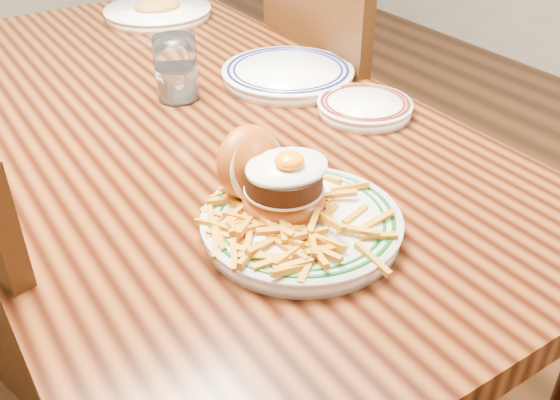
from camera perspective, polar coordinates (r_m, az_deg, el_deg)
floor at (r=1.72m, az=-6.96°, el=-15.00°), size 6.00×6.00×0.00m
table at (r=1.30m, az=-8.92°, el=4.70°), size 0.85×1.60×0.75m
chair_right at (r=1.73m, az=6.35°, el=6.92°), size 0.48×0.48×0.96m
main_plate at (r=0.88m, az=1.18°, el=-0.61°), size 0.29×0.30×0.14m
side_plate at (r=1.23m, az=7.75°, el=8.50°), size 0.18×0.19×0.03m
rear_plate at (r=1.37m, az=0.73°, el=11.51°), size 0.28×0.28×0.03m
water_glass at (r=1.29m, az=-9.44°, el=11.44°), size 0.09×0.09×0.13m
far_plate at (r=1.82m, az=-11.11°, el=16.55°), size 0.29×0.29×0.05m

